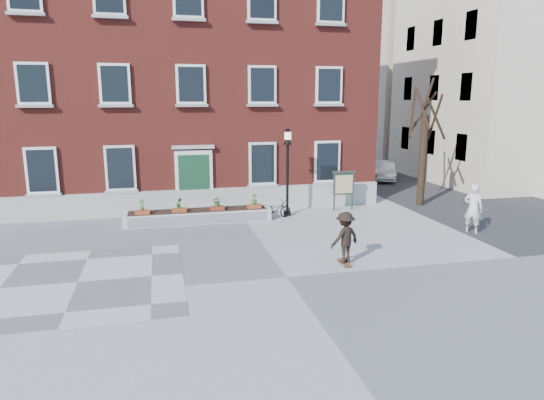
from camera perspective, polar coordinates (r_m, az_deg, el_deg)
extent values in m
plane|color=#959597|center=(14.62, 1.72, -9.07)|extent=(100.00, 100.00, 0.00)
cube|color=#5F5F62|center=(15.31, -21.89, -8.96)|extent=(6.00, 6.00, 0.01)
imported|color=black|center=(21.30, 0.39, -1.14)|extent=(1.62, 0.97, 0.81)
imported|color=silver|center=(32.06, 12.97, 3.41)|extent=(2.60, 3.98, 1.24)
imported|color=silver|center=(20.51, 22.59, -0.92)|extent=(0.83, 0.86, 1.98)
cube|color=maroon|center=(27.22, -10.30, 13.41)|extent=(18.00, 10.00, 12.00)
cube|color=#AAAAA5|center=(22.60, -9.05, -0.15)|extent=(18.00, 0.24, 1.10)
cube|color=gray|center=(22.57, -8.99, -1.33)|extent=(2.60, 0.80, 0.20)
cube|color=#A6A6A1|center=(22.67, -9.04, -0.75)|extent=(2.20, 0.50, 0.20)
cube|color=white|center=(22.43, -9.15, 2.62)|extent=(1.70, 0.12, 2.50)
cube|color=#163D26|center=(22.40, -9.13, 2.35)|extent=(1.40, 0.06, 2.30)
cube|color=#ACABA6|center=(22.21, -9.27, 6.17)|extent=(1.90, 0.25, 0.15)
cube|color=white|center=(22.80, -25.47, 3.15)|extent=(1.30, 0.10, 2.00)
cube|color=black|center=(22.75, -25.49, 3.13)|extent=(1.08, 0.04, 1.78)
cube|color=#9E9D99|center=(22.91, -25.26, 0.51)|extent=(1.44, 0.20, 0.12)
cube|color=white|center=(22.60, -26.31, 12.20)|extent=(1.30, 0.10, 1.70)
cube|color=black|center=(22.55, -26.33, 12.20)|extent=(1.08, 0.04, 1.48)
cube|color=gray|center=(22.53, -26.12, 9.89)|extent=(1.44, 0.20, 0.12)
cube|color=#9C9D98|center=(22.76, -27.00, 18.95)|extent=(1.44, 0.20, 0.12)
cube|color=silver|center=(22.34, -17.42, 3.61)|extent=(1.30, 0.10, 2.00)
cube|color=black|center=(22.29, -17.43, 3.59)|extent=(1.08, 0.04, 1.78)
cube|color=#A4A39E|center=(22.45, -17.26, 0.91)|extent=(1.44, 0.20, 0.12)
cube|color=white|center=(22.13, -18.02, 12.86)|extent=(1.30, 0.10, 1.70)
cube|color=black|center=(22.08, -18.03, 12.87)|extent=(1.08, 0.04, 1.48)
cube|color=#9A9B96|center=(22.07, -17.87, 10.51)|extent=(1.44, 0.20, 0.12)
cube|color=#ABACA6|center=(22.30, -18.50, 19.78)|extent=(1.44, 0.20, 0.12)
cube|color=white|center=(22.13, -9.51, 13.27)|extent=(1.30, 0.10, 1.70)
cube|color=black|center=(22.08, -9.51, 13.28)|extent=(1.08, 0.04, 1.48)
cube|color=gray|center=(22.06, -9.42, 10.92)|extent=(1.44, 0.20, 0.12)
cube|color=#A5A5A0|center=(22.29, -9.76, 20.20)|extent=(1.44, 0.20, 0.12)
cube|color=white|center=(22.78, -1.12, 4.31)|extent=(1.30, 0.10, 2.00)
cube|color=black|center=(22.73, -1.10, 4.30)|extent=(1.08, 0.04, 1.78)
cube|color=#A9A8A3|center=(22.89, -1.08, 1.66)|extent=(1.44, 0.20, 0.12)
cube|color=silver|center=(22.58, -1.16, 13.40)|extent=(1.30, 0.10, 1.70)
cube|color=black|center=(22.53, -1.13, 13.41)|extent=(1.08, 0.04, 1.48)
cube|color=gray|center=(22.52, -1.12, 11.09)|extent=(1.44, 0.20, 0.12)
cube|color=white|center=(22.95, -1.20, 22.43)|extent=(1.30, 0.10, 1.70)
cube|color=black|center=(22.90, -1.18, 22.45)|extent=(1.08, 0.04, 1.48)
cube|color=#A2A39E|center=(22.74, -1.16, 20.20)|extent=(1.44, 0.20, 0.12)
cube|color=white|center=(23.65, 6.50, 4.53)|extent=(1.30, 0.10, 2.00)
cube|color=black|center=(23.61, 6.54, 4.51)|extent=(1.08, 0.04, 1.78)
cube|color=#A9AAA4|center=(23.76, 6.49, 1.97)|extent=(1.44, 0.20, 0.12)
cube|color=white|center=(23.46, 6.71, 13.28)|extent=(1.30, 0.10, 1.70)
cube|color=black|center=(23.41, 6.75, 13.28)|extent=(1.08, 0.04, 1.48)
cube|color=#9A9A95|center=(23.40, 6.71, 11.05)|extent=(1.44, 0.20, 0.12)
cube|color=white|center=(23.82, 6.94, 21.96)|extent=(1.30, 0.10, 1.70)
cube|color=black|center=(23.77, 6.98, 21.98)|extent=(1.08, 0.04, 1.48)
cube|color=#999994|center=(23.62, 6.93, 19.81)|extent=(1.44, 0.20, 0.12)
cube|color=silver|center=(21.03, -8.67, -1.89)|extent=(6.20, 1.10, 0.50)
cube|color=#B4B4B4|center=(20.49, -8.54, -2.26)|extent=(5.80, 0.02, 0.40)
cube|color=black|center=(20.97, -8.69, -1.22)|extent=(5.80, 0.90, 0.06)
cube|color=#943C20|center=(20.66, -15.01, -1.42)|extent=(0.60, 0.25, 0.20)
imported|color=#2C681F|center=(20.59, -15.06, -0.54)|extent=(0.24, 0.24, 0.45)
cube|color=brown|center=(20.66, -10.85, -1.22)|extent=(0.60, 0.25, 0.20)
imported|color=#32651E|center=(20.59, -10.89, -0.34)|extent=(0.25, 0.25, 0.45)
cube|color=maroon|center=(20.78, -6.45, -1.00)|extent=(0.60, 0.25, 0.20)
imported|color=#285C1B|center=(20.71, -6.47, -0.12)|extent=(0.40, 0.40, 0.45)
cube|color=brown|center=(21.02, -2.11, -0.78)|extent=(0.60, 0.25, 0.20)
imported|color=#34691F|center=(20.95, -2.12, 0.09)|extent=(0.25, 0.25, 0.45)
cylinder|color=black|center=(24.80, 17.30, 4.41)|extent=(0.36, 0.36, 4.40)
cylinder|color=#302215|center=(24.89, 18.62, 9.18)|extent=(0.12, 1.12, 2.23)
cylinder|color=black|center=(25.16, 17.37, 9.89)|extent=(1.18, 0.49, 1.97)
cylinder|color=black|center=(24.68, 16.21, 9.92)|extent=(0.88, 1.14, 2.35)
cylinder|color=#302015|center=(24.27, 17.31, 10.25)|extent=(0.60, 0.77, 1.90)
cylinder|color=#2F2215|center=(24.20, 18.78, 9.00)|extent=(1.39, 0.55, 1.95)
cylinder|color=black|center=(24.80, 17.93, 11.73)|extent=(0.43, 0.48, 1.58)
cube|color=#353537|center=(35.23, 13.10, 3.14)|extent=(8.00, 36.00, 0.01)
cube|color=beige|center=(34.72, 25.90, 13.75)|extent=(10.00, 11.00, 14.00)
cube|color=beige|center=(44.72, 15.96, 13.18)|extent=(10.00, 11.00, 13.00)
cube|color=black|center=(29.28, 21.42, 5.80)|extent=(0.08, 1.00, 1.50)
cube|color=black|center=(31.95, 18.18, 6.49)|extent=(0.08, 1.00, 1.50)
cube|color=black|center=(34.71, 15.43, 7.05)|extent=(0.08, 1.00, 1.50)
cube|color=black|center=(29.16, 21.93, 12.25)|extent=(0.08, 1.00, 1.50)
cube|color=black|center=(31.84, 18.57, 12.40)|extent=(0.08, 1.00, 1.50)
cube|color=black|center=(34.61, 15.74, 12.50)|extent=(0.08, 1.00, 1.50)
cube|color=black|center=(29.39, 22.44, 18.49)|extent=(0.08, 1.00, 1.50)
cube|color=black|center=(32.05, 18.97, 18.12)|extent=(0.08, 1.00, 1.50)
cube|color=black|center=(34.81, 16.06, 17.76)|extent=(0.08, 1.00, 1.50)
cylinder|color=black|center=(21.99, 1.80, -1.54)|extent=(0.32, 0.32, 0.20)
cylinder|color=black|center=(21.68, 1.83, 2.31)|extent=(0.12, 0.12, 3.20)
cone|color=black|center=(21.46, 1.86, 6.92)|extent=(0.40, 0.40, 0.30)
cube|color=#FFEABB|center=(21.44, 1.87, 7.59)|extent=(0.24, 0.24, 0.34)
cone|color=black|center=(21.42, 1.87, 8.26)|extent=(0.40, 0.40, 0.16)
cylinder|color=#1A3527|center=(22.93, 7.35, 0.97)|extent=(0.08, 0.08, 1.80)
cylinder|color=#183023|center=(23.26, 9.43, 1.07)|extent=(0.08, 0.08, 1.80)
cube|color=#1A3528|center=(23.02, 8.43, 1.88)|extent=(1.00, 0.10, 1.00)
cube|color=beige|center=(22.97, 8.48, 1.85)|extent=(0.85, 0.02, 0.85)
cube|color=#352F2D|center=(22.93, 8.47, 3.28)|extent=(1.10, 0.16, 0.10)
cube|color=brown|center=(15.84, 8.48, -7.27)|extent=(0.22, 0.78, 0.03)
cylinder|color=black|center=(15.57, 8.55, -7.75)|extent=(0.03, 0.05, 0.05)
cylinder|color=black|center=(15.64, 9.17, -7.68)|extent=(0.03, 0.05, 0.05)
cylinder|color=black|center=(16.07, 7.80, -7.10)|extent=(0.03, 0.05, 0.05)
cylinder|color=black|center=(16.13, 8.41, -7.04)|extent=(0.03, 0.05, 0.05)
imported|color=black|center=(15.58, 8.57, -4.36)|extent=(1.21, 0.95, 1.65)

